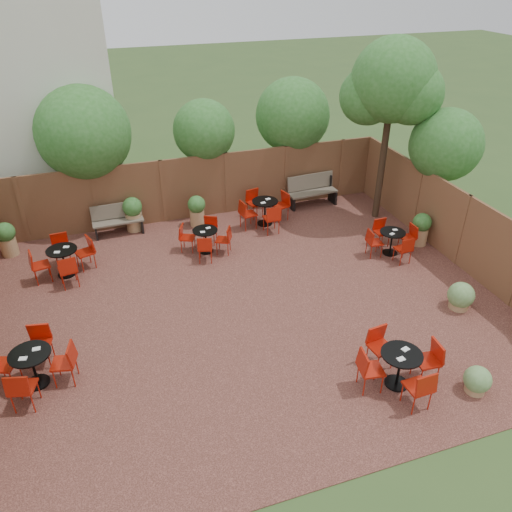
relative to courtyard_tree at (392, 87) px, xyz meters
name	(u,v)px	position (x,y,z in m)	size (l,w,h in m)	color
ground	(244,305)	(-5.38, -3.18, -4.03)	(80.00, 80.00, 0.00)	#354F23
courtyard_paving	(244,305)	(-5.38, -3.18, -4.02)	(12.00, 10.00, 0.02)	#381D17
fence_back	(196,188)	(-5.38, 1.82, -3.03)	(12.00, 0.08, 2.00)	#51321E
fence_right	(462,231)	(0.62, -3.18, -3.03)	(0.08, 10.00, 2.00)	#51321E
neighbour_building	(22,77)	(-9.88, 4.82, -0.03)	(5.00, 4.00, 8.00)	beige
overhang_foliage	(95,175)	(-8.26, -0.71, -1.29)	(15.58, 10.81, 2.79)	#275F1E
courtyard_tree	(392,87)	(0.00, 0.00, 0.00)	(2.58, 2.48, 5.37)	black
park_bench_left	(118,219)	(-7.85, 1.45, -3.55)	(1.48, 0.50, 0.91)	brown
park_bench_right	(312,190)	(-1.59, 1.45, -3.49)	(1.68, 0.65, 1.02)	brown
bistro_tables	(224,273)	(-5.65, -2.34, -3.58)	(10.68, 8.82, 0.90)	black
planters	(184,221)	(-6.02, 0.56, -3.48)	(11.64, 4.05, 1.05)	#9F794F
low_shrubs	(492,326)	(-0.66, -6.01, -3.71)	(2.72, 2.89, 0.67)	#9F794F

